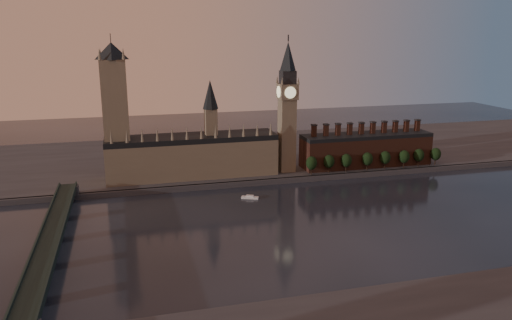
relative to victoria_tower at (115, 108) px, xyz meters
The scene contains 16 objects.
ground 176.40m from the victoria_tower, 43.78° to the right, with size 900.00×900.00×0.00m, color black.
north_bank 147.08m from the victoria_tower, 27.72° to the left, with size 900.00×182.00×4.00m.
palace_of_westminster 67.03m from the victoria_tower, ahead, with size 130.00×30.30×74.00m.
victoria_tower is the anchor object (origin of this frame).
big_ben 130.12m from the victoria_tower, ahead, with size 15.00×15.00×107.00m.
chimney_block 204.27m from the victoria_tower, ahead, with size 110.00×25.00×37.00m.
embankment_tree_0 153.81m from the victoria_tower, ahead, with size 8.60×8.60×14.88m.
embankment_tree_1 168.13m from the victoria_tower, ahead, with size 8.60×8.60×14.88m.
embankment_tree_2 182.22m from the victoria_tower, ahead, with size 8.60×8.60×14.88m.
embankment_tree_3 200.09m from the victoria_tower, ahead, with size 8.60×8.60×14.88m.
embankment_tree_4 215.78m from the victoria_tower, ahead, with size 8.60×8.60×14.88m.
embankment_tree_5 232.09m from the victoria_tower, ahead, with size 8.60×8.60×14.88m.
embankment_tree_6 246.21m from the victoria_tower, ahead, with size 8.60×8.60×14.88m.
embankment_tree_7 261.80m from the victoria_tower, ahead, with size 8.60×8.60×14.88m.
westminster_bridge 133.21m from the victoria_tower, 106.56° to the right, with size 14.00×200.00×11.55m.
river_boat 117.93m from the victoria_tower, 31.62° to the right, with size 12.29×7.82×2.38m.
Camera 1 is at (-113.15, -259.84, 112.59)m, focal length 35.00 mm.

